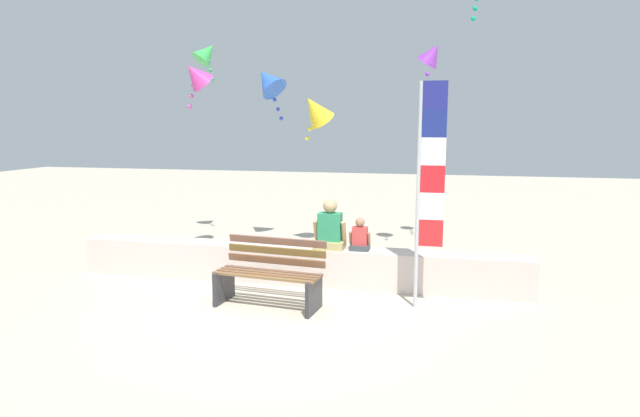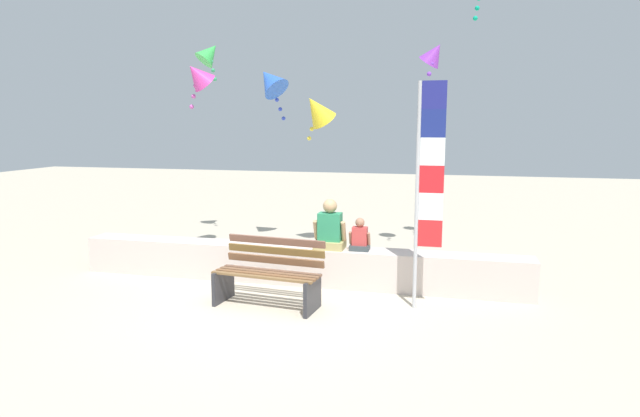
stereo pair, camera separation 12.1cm
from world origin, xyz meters
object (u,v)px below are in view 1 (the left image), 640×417
object	(u,v)px
park_bench	(270,276)
kite_blue	(268,81)
flag_banner	(427,179)
person_child	(360,237)
kite_purple	(432,54)
kite_yellow	(315,110)
person_adult	(330,229)
kite_green	(207,53)
kite_magenta	(196,75)

from	to	relation	value
park_bench	kite_blue	world-z (taller)	kite_blue
flag_banner	person_child	bearing A→B (deg)	143.13
park_bench	kite_purple	distance (m)	4.99
park_bench	kite_yellow	size ratio (longest dim) A/B	1.58
park_bench	person_adult	size ratio (longest dim) A/B	1.98
flag_banner	kite_green	bearing A→B (deg)	142.95
kite_purple	kite_yellow	xyz separation A→B (m)	(-2.11, -0.00, -0.94)
park_bench	person_child	size ratio (longest dim) A/B	3.06
park_bench	kite_purple	world-z (taller)	kite_purple
person_child	kite_purple	bearing A→B (deg)	67.49
person_adult	kite_magenta	xyz separation A→B (m)	(-2.64, 1.16, 2.40)
park_bench	person_child	bearing A→B (deg)	45.80
kite_blue	park_bench	bearing A→B (deg)	-71.87
park_bench	kite_green	bearing A→B (deg)	123.74
person_adult	kite_yellow	world-z (taller)	kite_yellow
person_adult	flag_banner	xyz separation A→B (m)	(1.42, -0.72, 0.86)
person_adult	kite_green	distance (m)	5.09
kite_magenta	kite_green	world-z (taller)	kite_green
kite_purple	park_bench	bearing A→B (deg)	-120.89
person_child	kite_yellow	size ratio (longest dim) A/B	0.52
kite_purple	person_adult	bearing A→B (deg)	-121.83
kite_magenta	flag_banner	bearing A→B (deg)	-24.87
kite_yellow	person_adult	bearing A→B (deg)	-71.09
flag_banner	kite_magenta	bearing A→B (deg)	155.13
person_adult	kite_purple	world-z (taller)	kite_purple
kite_yellow	park_bench	bearing A→B (deg)	-87.29
person_child	kite_yellow	world-z (taller)	kite_yellow
kite_magenta	kite_yellow	world-z (taller)	kite_magenta
park_bench	person_child	world-z (taller)	person_child
person_child	kite_blue	distance (m)	4.11
person_adult	flag_banner	bearing A→B (deg)	-27.04
kite_purple	kite_yellow	size ratio (longest dim) A/B	0.89
park_bench	kite_purple	bearing A→B (deg)	59.11
park_bench	kite_blue	bearing A→B (deg)	108.13
kite_blue	kite_purple	bearing A→B (deg)	-4.38
person_child	flag_banner	size ratio (longest dim) A/B	0.16
kite_purple	person_child	bearing A→B (deg)	-112.51
person_adult	person_child	xyz separation A→B (m)	(0.45, 0.00, -0.10)
kite_yellow	kite_green	distance (m)	2.69
person_child	kite_yellow	xyz separation A→B (m)	(-1.20, 2.19, 1.92)
park_bench	person_child	distance (m)	1.54
person_child	flag_banner	distance (m)	1.55
person_child	kite_green	size ratio (longest dim) A/B	0.55
kite_purple	kite_magenta	bearing A→B (deg)	-165.53
person_child	kite_green	bearing A→B (deg)	142.90
person_adult	kite_magenta	distance (m)	3.75
kite_blue	kite_yellow	distance (m)	1.17
kite_purple	kite_magenta	world-z (taller)	kite_purple
kite_yellow	kite_purple	bearing A→B (deg)	0.13
flag_banner	kite_purple	world-z (taller)	kite_purple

